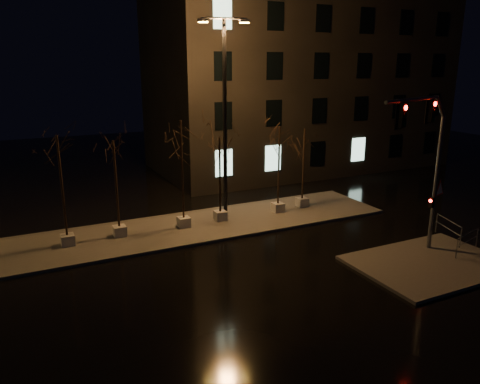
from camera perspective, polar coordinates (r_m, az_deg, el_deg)
ground at (r=21.78m, az=1.43°, el=-9.04°), size 90.00×90.00×0.00m
median at (r=26.83m, az=-4.51°, el=-4.07°), size 22.00×5.00×0.15m
sidewalk_corner at (r=23.59m, az=22.16°, el=-8.06°), size 7.00×5.00×0.15m
building at (r=42.47m, az=7.22°, el=13.32°), size 25.00×12.00×15.00m
tree_0 at (r=24.13m, az=-21.17°, el=3.57°), size 1.80×1.80×5.72m
tree_1 at (r=24.69m, az=-15.04°, el=3.50°), size 1.80×1.80×5.25m
tree_2 at (r=25.35m, az=-7.17°, el=5.70°), size 1.80×1.80×6.10m
tree_3 at (r=26.43m, az=-2.49°, el=4.39°), size 1.80×1.80×5.01m
tree_4 at (r=28.03m, az=4.80°, el=5.60°), size 1.80×1.80×5.40m
tree_5 at (r=29.34m, az=7.82°, el=5.51°), size 1.80×1.80×5.10m
traffic_signal_mast at (r=22.92m, az=21.92°, el=4.40°), size 5.91×1.84×7.50m
streetlight_main at (r=26.41m, az=-1.87°, el=10.23°), size 2.79×0.94×11.21m
guard_rail_a at (r=25.23m, az=26.02°, el=-5.24°), size 2.21×0.63×0.98m
guard_rail_b at (r=26.49m, az=24.07°, el=-3.92°), size 0.76×2.17×1.08m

